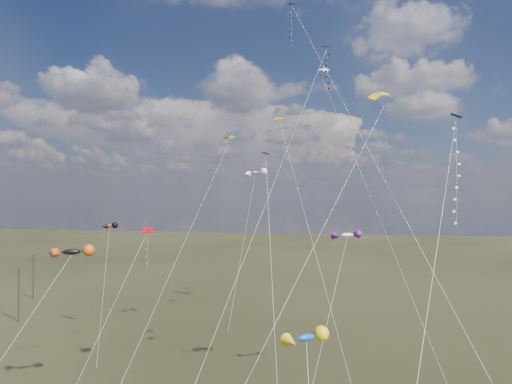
% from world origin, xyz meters
% --- Properties ---
extents(utility_pole_near, '(1.40, 0.20, 8.00)m').
position_xyz_m(utility_pole_near, '(-38.00, 30.00, 4.09)').
color(utility_pole_near, black).
rests_on(utility_pole_near, ground).
extents(utility_pole_far, '(1.40, 0.20, 8.00)m').
position_xyz_m(utility_pole_far, '(-46.00, 44.00, 4.09)').
color(utility_pole_far, black).
rests_on(utility_pole_far, ground).
extents(diamond_black_high, '(10.54, 32.63, 37.61)m').
position_xyz_m(diamond_black_high, '(6.52, 25.49, 32.19)').
color(diamond_black_high, black).
rests_on(diamond_black_high, ground).
extents(diamond_navy_tall, '(17.24, 30.50, 39.45)m').
position_xyz_m(diamond_navy_tall, '(5.33, 15.98, 33.61)').
color(diamond_navy_tall, '#0F1A49').
rests_on(diamond_navy_tall, ground).
extents(diamond_black_mid, '(4.56, 18.36, 22.97)m').
position_xyz_m(diamond_black_mid, '(2.93, 8.70, 15.25)').
color(diamond_black_mid, black).
rests_on(diamond_black_mid, ground).
extents(diamond_red_low, '(5.51, 7.44, 15.39)m').
position_xyz_m(diamond_red_low, '(-10.23, 12.38, 12.83)').
color(diamond_red_low, '#B1020F').
rests_on(diamond_red_low, ground).
extents(diamond_navy_right, '(7.73, 19.10, 23.82)m').
position_xyz_m(diamond_navy_right, '(15.87, 0.01, 19.27)').
color(diamond_navy_right, '#101E4E').
rests_on(diamond_navy_right, ground).
extents(diamond_orange_center, '(8.80, 12.32, 26.63)m').
position_xyz_m(diamond_orange_center, '(5.11, 12.44, 18.95)').
color(diamond_orange_center, orange).
rests_on(diamond_orange_center, ground).
extents(parafoil_yellow, '(14.21, 16.69, 27.78)m').
position_xyz_m(parafoil_yellow, '(12.42, 9.48, 27.02)').
color(parafoil_yellow, '#F4AD11').
rests_on(parafoil_yellow, ground).
extents(parafoil_blue_white, '(14.19, 25.94, 38.30)m').
position_xyz_m(parafoil_blue_white, '(6.19, 38.90, 37.37)').
color(parafoil_blue_white, blue).
rests_on(parafoil_blue_white, ground).
extents(parafoil_tricolor, '(6.51, 22.21, 26.80)m').
position_xyz_m(parafoil_tricolor, '(-5.20, 26.42, 26.04)').
color(parafoil_tricolor, gold).
rests_on(parafoil_tricolor, ground).
extents(novelty_black_orange, '(5.89, 11.53, 14.14)m').
position_xyz_m(novelty_black_orange, '(-14.87, 7.22, 13.50)').
color(novelty_black_orange, black).
rests_on(novelty_black_orange, ground).
extents(novelty_orange_black, '(5.97, 12.23, 15.11)m').
position_xyz_m(novelty_orange_black, '(-21.39, 26.11, 14.54)').
color(novelty_orange_black, '#C25511').
rests_on(novelty_orange_black, ground).
extents(novelty_white_purple, '(5.18, 12.34, 15.25)m').
position_xyz_m(novelty_white_purple, '(9.53, 14.80, 14.74)').
color(novelty_white_purple, white).
rests_on(novelty_white_purple, ground).
extents(novelty_redwhite_stripe, '(3.64, 13.25, 23.08)m').
position_xyz_m(novelty_redwhite_stripe, '(-4.71, 42.48, 22.32)').
color(novelty_redwhite_stripe, red).
rests_on(novelty_redwhite_stripe, ground).
extents(novelty_blue_yellow, '(2.49, 8.83, 11.56)m').
position_xyz_m(novelty_blue_yellow, '(7.15, -5.92, 11.04)').
color(novelty_blue_yellow, '#1045BC').
rests_on(novelty_blue_yellow, ground).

